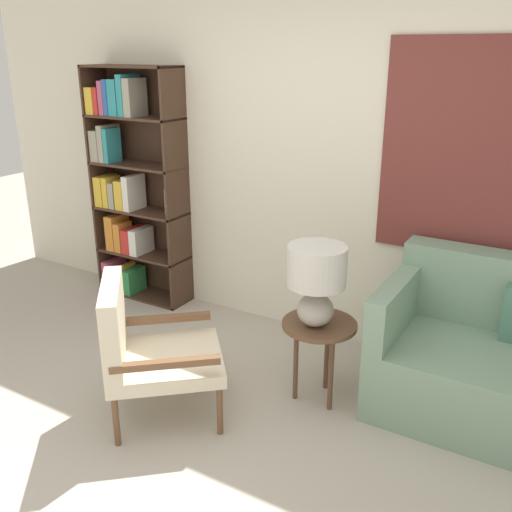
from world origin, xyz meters
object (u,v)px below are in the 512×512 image
at_px(side_table, 319,333).
at_px(table_lamp, 317,277).
at_px(armchair, 143,345).
at_px(bookshelf, 129,187).

bearing_deg(side_table, table_lamp, -106.70).
bearing_deg(table_lamp, side_table, 73.30).
xyz_separation_m(armchair, side_table, (0.80, 0.67, -0.01)).
xyz_separation_m(side_table, table_lamp, (-0.01, -0.04, 0.37)).
bearing_deg(armchair, bookshelf, 133.57).
relative_size(bookshelf, table_lamp, 3.95).
distance_m(bookshelf, armchair, 1.93).
bearing_deg(bookshelf, armchair, -46.43).
bearing_deg(side_table, bookshelf, 161.90).
distance_m(armchair, table_lamp, 1.07).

